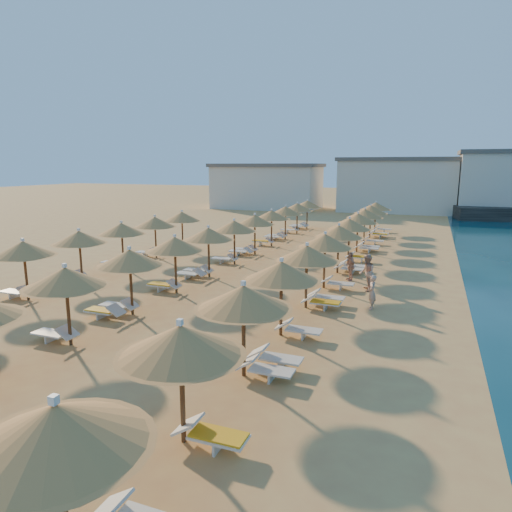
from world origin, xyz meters
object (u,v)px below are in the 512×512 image
at_px(beachgoer_c, 350,266).
at_px(parasol_row_west, 222,231).
at_px(beachgoer_b, 367,273).
at_px(beachgoer_a, 372,292).
at_px(parasol_row_east, 332,237).

bearing_deg(beachgoer_c, parasol_row_west, -122.37).
distance_m(parasol_row_west, beachgoer_c, 7.85).
xyz_separation_m(beachgoer_c, beachgoer_b, (1.14, -1.85, 0.14)).
bearing_deg(beachgoer_a, beachgoer_b, -174.68).
bearing_deg(parasol_row_east, beachgoer_b, -36.62).
xyz_separation_m(parasol_row_west, beachgoer_c, (7.67, 0.26, -1.63)).
bearing_deg(parasol_row_east, parasol_row_west, 180.00).
bearing_deg(beachgoer_b, parasol_row_west, -113.09).
bearing_deg(parasol_row_west, beachgoer_b, -10.22).
relative_size(beachgoer_c, beachgoer_a, 1.04).
relative_size(parasol_row_east, beachgoer_b, 22.80).
bearing_deg(beachgoer_a, beachgoer_c, -166.54).
bearing_deg(parasol_row_west, beachgoer_a, -25.92).
xyz_separation_m(beachgoer_b, beachgoer_a, (0.63, -3.00, -0.17)).
xyz_separation_m(parasol_row_west, beachgoer_a, (9.45, -4.59, -1.66)).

